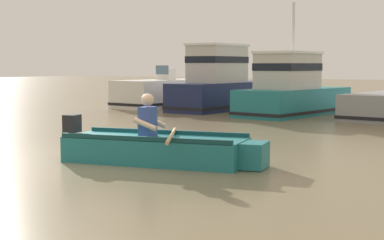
{
  "coord_description": "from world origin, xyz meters",
  "views": [
    {
      "loc": [
        7.36,
        -7.58,
        1.67
      ],
      "look_at": [
        0.6,
        2.38,
        0.55
      ],
      "focal_mm": 55.15,
      "sensor_mm": 36.0,
      "label": 1
    }
  ],
  "objects_px": {
    "rowboat_with_person": "(160,148)",
    "moored_boat_teal": "(292,92)",
    "moored_boat_navy": "(222,86)",
    "moored_boat_white": "(173,93)"
  },
  "relations": [
    {
      "from": "rowboat_with_person",
      "to": "moored_boat_navy",
      "type": "distance_m",
      "value": 12.32
    },
    {
      "from": "moored_boat_navy",
      "to": "moored_boat_teal",
      "type": "bearing_deg",
      "value": -13.7
    },
    {
      "from": "moored_boat_teal",
      "to": "moored_boat_white",
      "type": "bearing_deg",
      "value": 166.32
    },
    {
      "from": "moored_boat_navy",
      "to": "moored_boat_teal",
      "type": "distance_m",
      "value": 3.31
    },
    {
      "from": "rowboat_with_person",
      "to": "moored_boat_teal",
      "type": "height_order",
      "value": "moored_boat_teal"
    },
    {
      "from": "rowboat_with_person",
      "to": "moored_boat_teal",
      "type": "bearing_deg",
      "value": 102.25
    },
    {
      "from": "moored_boat_white",
      "to": "rowboat_with_person",
      "type": "bearing_deg",
      "value": -54.89
    },
    {
      "from": "moored_boat_white",
      "to": "moored_boat_navy",
      "type": "distance_m",
      "value": 2.9
    },
    {
      "from": "rowboat_with_person",
      "to": "moored_boat_teal",
      "type": "relative_size",
      "value": 0.74
    },
    {
      "from": "rowboat_with_person",
      "to": "moored_boat_teal",
      "type": "distance_m",
      "value": 10.5
    }
  ]
}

